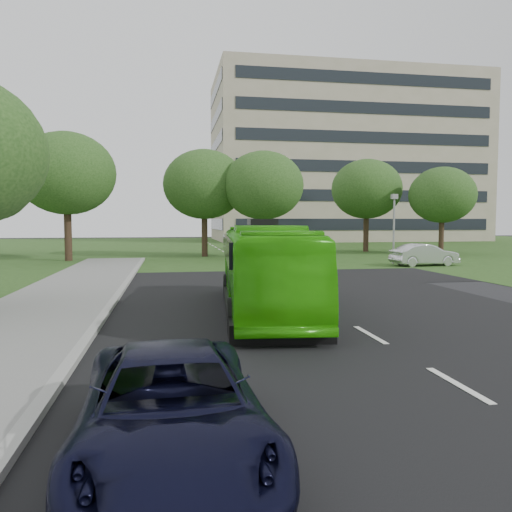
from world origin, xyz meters
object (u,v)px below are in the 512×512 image
Objects in this scene: suv at (171,408)px; office_building at (343,161)px; camera_pole at (394,219)px; tree_park_c at (263,186)px; tree_park_d at (367,189)px; tree_park_b at (204,185)px; tree_park_a at (66,174)px; bus at (265,269)px; tree_park_e at (442,195)px; sedan at (424,255)px.

office_building is at bearing 66.95° from suv.
suv is at bearing -119.98° from camera_pole.
tree_park_c is 0.96× the size of tree_park_d.
office_building reaches higher than tree_park_b.
suv is at bearing -77.21° from tree_park_a.
bus is 2.10× the size of suv.
tree_park_b is 1.84× the size of suv.
tree_park_e is at bearing -95.24° from office_building.
tree_park_a reaches higher than bus.
bus is 2.28× the size of sedan.
tree_park_a is 1.11× the size of tree_park_c.
office_building reaches higher than suv.
suv is at bearing 140.96° from sedan.
tree_park_a is 1.23× the size of tree_park_e.
tree_park_d is 7.09m from tree_park_e.
bus is at bearing -100.53° from tree_park_c.
tree_park_b is 5.11m from tree_park_c.
camera_pole is (12.17, 16.35, 1.69)m from bus.
sedan is 0.92× the size of camera_pole.
office_building is at bearing -17.83° from sedan.
tree_park_d is 14.34m from camera_pole.
office_building reaches higher than camera_pole.
camera_pole is at bearing -42.46° from tree_park_c.
tree_park_a is 1.07× the size of tree_park_b.
tree_park_b is at bearing 152.98° from tree_park_c.
tree_park_d reaches higher than camera_pole.
tree_park_a is at bearing 65.95° from sedan.
tree_park_d reaches higher than suv.
suv is (-7.41, -33.31, -5.12)m from tree_park_c.
tree_park_d is at bearing 75.57° from camera_pole.
tree_park_e is at bearing 45.43° from camera_pole.
tree_park_e is at bearing 53.73° from suv.
office_building is 46.32m from camera_pole.
tree_park_c is at bearing -27.02° from tree_park_b.
office_building is 48.14m from sedan.
tree_park_c is 1.10× the size of tree_park_e.
suv is at bearing -124.35° from tree_park_e.
tree_park_a is 27.11m from tree_park_d.
tree_park_e is 42.48m from suv.
bus is at bearing 70.89° from suv.
tree_park_e is 1.60× the size of suv.
bus is at bearing -126.49° from camera_pole.
bus reaches higher than sedan.
tree_park_c is 10.91m from camera_pole.
tree_park_b is at bearing 45.98° from sedan.
tree_park_a is 23.84m from camera_pole.
suv is 1.00× the size of camera_pole.
bus is at bearing -65.47° from tree_park_a.
tree_park_e reaches higher than bus.
tree_park_e is at bearing -2.08° from tree_park_b.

